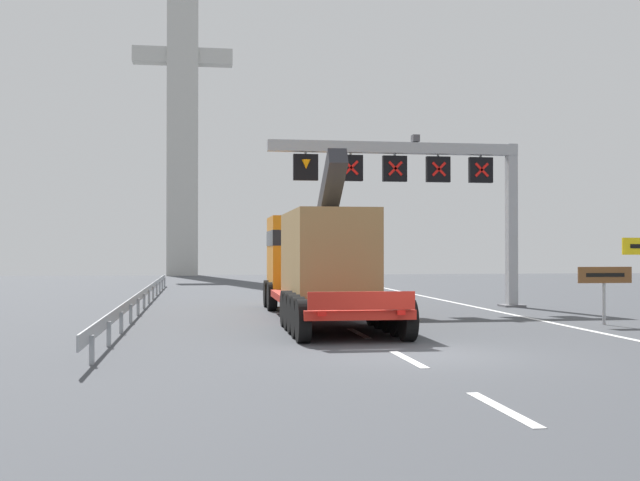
% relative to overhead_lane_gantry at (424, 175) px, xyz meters
% --- Properties ---
extents(ground, '(112.00, 112.00, 0.00)m').
position_rel_overhead_lane_gantry_xyz_m(ground, '(-4.07, -13.81, -5.37)').
color(ground, '#424449').
extents(lane_markings, '(0.20, 39.49, 0.01)m').
position_rel_overhead_lane_gantry_xyz_m(lane_markings, '(-4.61, -1.36, -5.37)').
color(lane_markings, silver).
rests_on(lane_markings, ground).
extents(edge_line_right, '(0.20, 63.00, 0.01)m').
position_rel_overhead_lane_gantry_xyz_m(edge_line_right, '(2.13, -1.81, -5.37)').
color(edge_line_right, silver).
rests_on(edge_line_right, ground).
extents(overhead_lane_gantry, '(10.55, 0.90, 6.99)m').
position_rel_overhead_lane_gantry_xyz_m(overhead_lane_gantry, '(0.00, 0.00, 0.00)').
color(overhead_lane_gantry, '#9EA0A5').
rests_on(overhead_lane_gantry, ground).
extents(heavy_haul_truck_red, '(3.11, 14.08, 5.30)m').
position_rel_overhead_lane_gantry_xyz_m(heavy_haul_truck_red, '(-5.01, -3.88, -3.39)').
color(heavy_haul_truck_red, red).
rests_on(heavy_haul_truck_red, ground).
extents(tourist_info_sign_brown, '(1.77, 0.15, 1.81)m').
position_rel_overhead_lane_gantry_xyz_m(tourist_info_sign_brown, '(3.47, -7.97, -3.98)').
color(tourist_info_sign_brown, '#9EA0A5').
rests_on(tourist_info_sign_brown, ground).
extents(guardrail_left, '(0.13, 36.41, 0.76)m').
position_rel_overhead_lane_gantry_xyz_m(guardrail_left, '(-11.23, 2.40, -4.81)').
color(guardrail_left, '#999EA3').
rests_on(guardrail_left, ground).
extents(bridge_pylon_distant, '(9.00, 2.00, 32.27)m').
position_rel_overhead_lane_gantry_xyz_m(bridge_pylon_distant, '(-10.58, 41.84, 11.15)').
color(bridge_pylon_distant, '#B7B7B2').
rests_on(bridge_pylon_distant, ground).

